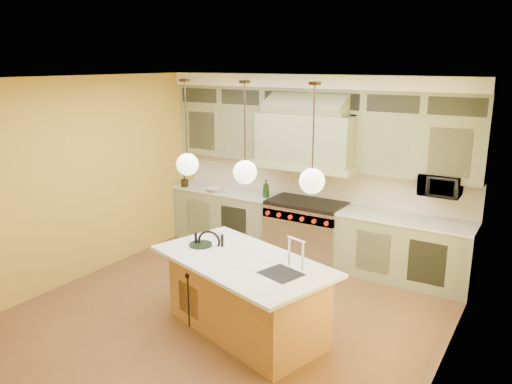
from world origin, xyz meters
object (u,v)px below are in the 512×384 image
Objects in this scene: range at (306,230)px; kitchen_island at (246,294)px; microwave at (440,185)px; counter_stool at (207,272)px.

range is 0.51× the size of kitchen_island.
kitchen_island is 3.10m from microwave.
microwave is (1.95, 0.11, 0.96)m from range.
kitchen_island is 0.57m from counter_stool.
kitchen_island is at bearing -19.08° from counter_stool.
microwave is (2.10, 2.52, 0.82)m from counter_stool.
counter_stool is at bearing -161.33° from kitchen_island.
counter_stool is (-0.15, -2.42, 0.15)m from range.
counter_stool is at bearing -129.72° from microwave.
microwave is at bearing 75.04° from kitchen_island.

